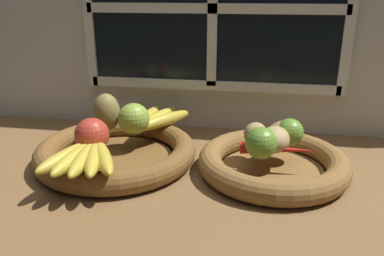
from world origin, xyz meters
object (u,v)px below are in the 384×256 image
object	(u,v)px
banana_bunch_back	(155,119)
chili_pepper	(279,149)
potato_large	(275,140)
pear_brown	(107,112)
lime_far	(290,132)
banana_bunch_front	(85,156)
potato_oblong	(256,134)
apple_green_back	(134,119)
fruit_bowl_right	(273,163)
fruit_bowl_left	(116,152)
potato_back	(284,133)
lime_near	(261,144)
apple_red_front	(92,135)

from	to	relation	value
banana_bunch_back	chili_pepper	distance (cm)	31.22
potato_large	chili_pepper	distance (cm)	2.28
pear_brown	lime_far	xyz separation A→B (cm)	(40.46, -2.08, -1.48)
banana_bunch_front	potato_oblong	xyz separation A→B (cm)	(30.88, 14.67, 0.87)
pear_brown	chili_pepper	xyz separation A→B (cm)	(38.12, -7.75, -3.15)
apple_green_back	banana_bunch_front	size ratio (longest dim) A/B	0.41
fruit_bowl_right	lime_far	size ratio (longest dim) A/B	5.32
potato_large	lime_far	size ratio (longest dim) A/B	1.28
fruit_bowl_left	potato_oblong	size ratio (longest dim) A/B	5.41
pear_brown	banana_bunch_back	xyz separation A→B (cm)	(9.83, 5.44, -2.88)
potato_back	lime_far	world-z (taller)	lime_far
pear_brown	chili_pepper	bearing A→B (deg)	-11.48
fruit_bowl_right	pear_brown	world-z (taller)	pear_brown
lime_near	chili_pepper	size ratio (longest dim) A/B	0.42
apple_green_back	pear_brown	xyz separation A→B (cm)	(-6.76, 1.13, 0.82)
apple_red_front	potato_large	distance (cm)	36.24
fruit_bowl_left	lime_far	world-z (taller)	lime_far
fruit_bowl_right	lime_far	bearing A→B (deg)	52.13
fruit_bowl_left	potato_large	distance (cm)	33.63
banana_bunch_back	fruit_bowl_left	bearing A→B (deg)	-116.42
chili_pepper	fruit_bowl_right	bearing A→B (deg)	113.26
fruit_bowl_left	potato_back	xyz separation A→B (cm)	(35.32, 4.58, 5.06)
pear_brown	banana_bunch_front	distance (cm)	18.29
lime_far	potato_oblong	bearing A→B (deg)	-170.75
apple_green_back	potato_large	distance (cm)	30.99
banana_bunch_front	lime_near	xyz separation A→B (cm)	(31.93, 7.72, 1.59)
pear_brown	banana_bunch_back	world-z (taller)	pear_brown
apple_green_back	potato_back	size ratio (longest dim) A/B	1.06
fruit_bowl_left	potato_large	xyz separation A→B (cm)	(33.24, 0.00, 5.15)
apple_green_back	potato_large	xyz separation A→B (cm)	(30.57, -4.98, -0.95)
potato_oblong	lime_far	size ratio (longest dim) A/B	1.11
apple_red_front	potato_back	distance (cm)	39.24
potato_oblong	potato_back	xyz separation A→B (cm)	(5.83, 1.67, 0.10)
banana_bunch_front	potato_back	distance (cm)	40.19
banana_bunch_front	banana_bunch_back	xyz separation A→B (cm)	(7.13, 23.31, -0.05)
fruit_bowl_right	lime_far	world-z (taller)	lime_far
potato_large	apple_red_front	bearing A→B (deg)	-170.93
apple_red_front	chili_pepper	bearing A→B (deg)	6.36
fruit_bowl_left	chili_pepper	size ratio (longest dim) A/B	2.31
pear_brown	potato_large	bearing A→B (deg)	-9.30
apple_green_back	apple_red_front	bearing A→B (deg)	-115.96
banana_bunch_front	banana_bunch_back	size ratio (longest dim) A/B	0.90
banana_bunch_back	apple_red_front	bearing A→B (deg)	-115.62
fruit_bowl_left	apple_red_front	distance (cm)	8.66
fruit_bowl_right	banana_bunch_back	distance (cm)	30.10
lime_far	chili_pepper	world-z (taller)	lime_far
banana_bunch_back	potato_large	bearing A→B (deg)	-22.79
banana_bunch_back	potato_large	size ratio (longest dim) A/B	2.60
potato_back	chili_pepper	world-z (taller)	potato_back
lime_far	chili_pepper	size ratio (longest dim) A/B	0.38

